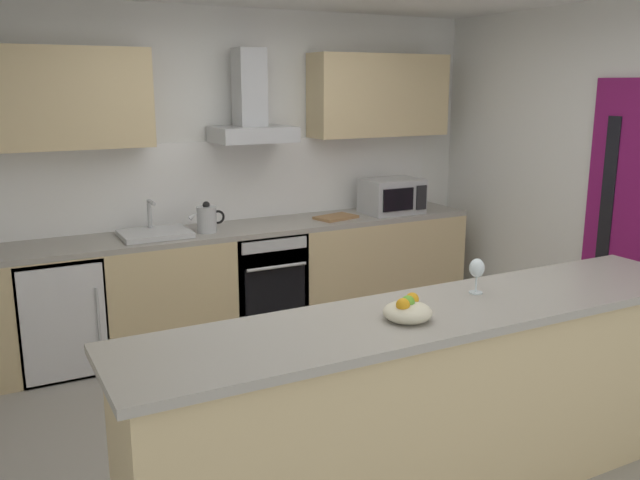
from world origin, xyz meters
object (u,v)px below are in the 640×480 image
at_px(range_hood, 251,113).
at_px(wine_glass, 477,269).
at_px(refrigerator, 59,312).
at_px(oven, 261,279).
at_px(sink, 155,233).
at_px(microwave, 392,196).
at_px(fruit_bowl, 408,311).
at_px(kettle, 207,219).
at_px(chopping_board, 336,217).

relative_size(range_hood, wine_glass, 4.05).
bearing_deg(refrigerator, oven, 0.10).
relative_size(sink, wine_glass, 2.81).
relative_size(oven, refrigerator, 0.94).
height_order(refrigerator, sink, sink).
height_order(oven, refrigerator, oven).
bearing_deg(microwave, range_hood, 172.79).
bearing_deg(fruit_bowl, sink, 100.40).
bearing_deg(range_hood, oven, -90.00).
height_order(oven, kettle, kettle).
relative_size(microwave, range_hood, 0.69).
xyz_separation_m(kettle, wine_glass, (0.61, -2.37, 0.10)).
distance_m(oven, sink, 0.96).
height_order(oven, microwave, microwave).
relative_size(sink, fruit_bowl, 2.27).
bearing_deg(sink, kettle, -6.48).
relative_size(oven, microwave, 1.60).
distance_m(microwave, range_hood, 1.45).
xyz_separation_m(range_hood, fruit_bowl, (-0.37, -2.69, -0.76)).
bearing_deg(wine_glass, oven, 93.76).
relative_size(oven, fruit_bowl, 3.64).
xyz_separation_m(refrigerator, kettle, (1.11, -0.03, 0.58)).
bearing_deg(microwave, chopping_board, 179.57).
height_order(refrigerator, chopping_board, chopping_board).
distance_m(sink, range_hood, 1.21).
bearing_deg(oven, fruit_bowl, -98.24).
distance_m(refrigerator, kettle, 1.25).
xyz_separation_m(refrigerator, sink, (0.72, 0.01, 0.50)).
bearing_deg(fruit_bowl, wine_glass, 17.00).
bearing_deg(fruit_bowl, kettle, 91.79).
distance_m(oven, kettle, 0.71).
xyz_separation_m(sink, wine_glass, (1.00, -2.41, 0.18)).
bearing_deg(chopping_board, fruit_bowl, -112.56).
bearing_deg(chopping_board, kettle, -179.49).
bearing_deg(microwave, refrigerator, 179.49).
distance_m(sink, chopping_board, 1.53).
relative_size(kettle, fruit_bowl, 1.31).
xyz_separation_m(oven, wine_glass, (0.16, -2.40, 0.65)).
height_order(microwave, chopping_board, microwave).
relative_size(kettle, range_hood, 0.40).
distance_m(oven, wine_glass, 2.49).
distance_m(wine_glass, chopping_board, 2.44).
xyz_separation_m(wine_glass, chopping_board, (0.53, 2.38, -0.20)).
relative_size(microwave, sink, 1.00).
distance_m(refrigerator, range_hood, 2.07).
distance_m(microwave, sink, 2.09).
height_order(microwave, wine_glass, microwave).
height_order(range_hood, chopping_board, range_hood).
bearing_deg(oven, sink, 179.25).
bearing_deg(chopping_board, sink, 178.70).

